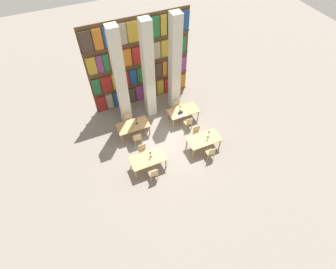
{
  "coord_description": "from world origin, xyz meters",
  "views": [
    {
      "loc": [
        -3.74,
        -8.66,
        11.67
      ],
      "look_at": [
        0.0,
        -0.12,
        0.67
      ],
      "focal_mm": 28.0,
      "sensor_mm": 36.0,
      "label": 1
    }
  ],
  "objects_px": {
    "desk_lamp_1": "(209,133)",
    "chair_6": "(188,122)",
    "pillar_left": "(120,80)",
    "reading_table_0": "(148,159)",
    "laptop": "(181,114)",
    "chair_7": "(177,106)",
    "chair_0": "(153,173)",
    "pillar_center": "(148,73)",
    "reading_table_3": "(183,111)",
    "chair_2": "(210,152)",
    "chair_4": "(137,138)",
    "reading_table_1": "(204,140)",
    "chair_5": "(129,120)",
    "pillar_right": "(175,66)",
    "desk_lamp_3": "(180,108)",
    "chair_1": "(143,151)",
    "reading_table_2": "(133,126)",
    "desk_lamp_0": "(150,154)",
    "chair_3": "(197,132)",
    "desk_lamp_2": "(136,120)"
  },
  "relations": [
    {
      "from": "desk_lamp_0",
      "to": "chair_4",
      "type": "height_order",
      "value": "desk_lamp_0"
    },
    {
      "from": "chair_6",
      "to": "chair_5",
      "type": "bearing_deg",
      "value": 153.05
    },
    {
      "from": "reading_table_3",
      "to": "pillar_right",
      "type": "bearing_deg",
      "value": 89.09
    },
    {
      "from": "desk_lamp_0",
      "to": "chair_7",
      "type": "height_order",
      "value": "desk_lamp_0"
    },
    {
      "from": "pillar_center",
      "to": "chair_5",
      "type": "distance_m",
      "value": 3.04
    },
    {
      "from": "reading_table_1",
      "to": "chair_5",
      "type": "distance_m",
      "value": 4.59
    },
    {
      "from": "chair_3",
      "to": "chair_6",
      "type": "relative_size",
      "value": 1.0
    },
    {
      "from": "pillar_right",
      "to": "laptop",
      "type": "height_order",
      "value": "pillar_right"
    },
    {
      "from": "chair_4",
      "to": "pillar_right",
      "type": "bearing_deg",
      "value": 32.68
    },
    {
      "from": "chair_0",
      "to": "chair_7",
      "type": "xyz_separation_m",
      "value": [
        3.14,
        3.92,
        0.0
      ]
    },
    {
      "from": "laptop",
      "to": "chair_7",
      "type": "bearing_deg",
      "value": 75.94
    },
    {
      "from": "reading_table_1",
      "to": "reading_table_3",
      "type": "relative_size",
      "value": 1.0
    },
    {
      "from": "chair_6",
      "to": "chair_1",
      "type": "bearing_deg",
      "value": -164.03
    },
    {
      "from": "chair_0",
      "to": "chair_1",
      "type": "height_order",
      "value": "same"
    },
    {
      "from": "pillar_center",
      "to": "reading_table_3",
      "type": "bearing_deg",
      "value": -41.08
    },
    {
      "from": "pillar_left",
      "to": "reading_table_0",
      "type": "distance_m",
      "value": 4.44
    },
    {
      "from": "pillar_right",
      "to": "reading_table_1",
      "type": "xyz_separation_m",
      "value": [
        0.06,
        -3.77,
        -2.34
      ]
    },
    {
      "from": "reading_table_2",
      "to": "desk_lamp_0",
      "type": "bearing_deg",
      "value": -87.21
    },
    {
      "from": "chair_1",
      "to": "chair_3",
      "type": "height_order",
      "value": "same"
    },
    {
      "from": "chair_2",
      "to": "chair_4",
      "type": "height_order",
      "value": "same"
    },
    {
      "from": "chair_0",
      "to": "desk_lamp_3",
      "type": "bearing_deg",
      "value": 47.17
    },
    {
      "from": "chair_6",
      "to": "laptop",
      "type": "relative_size",
      "value": 2.73
    },
    {
      "from": "desk_lamp_0",
      "to": "chair_4",
      "type": "relative_size",
      "value": 0.48
    },
    {
      "from": "desk_lamp_1",
      "to": "reading_table_0",
      "type": "bearing_deg",
      "value": -179.98
    },
    {
      "from": "chair_3",
      "to": "chair_4",
      "type": "xyz_separation_m",
      "value": [
        -3.24,
        0.98,
        0.0
      ]
    },
    {
      "from": "reading_table_1",
      "to": "reading_table_2",
      "type": "height_order",
      "value": "same"
    },
    {
      "from": "chair_0",
      "to": "desk_lamp_1",
      "type": "xyz_separation_m",
      "value": [
        3.5,
        0.76,
        0.61
      ]
    },
    {
      "from": "desk_lamp_1",
      "to": "desk_lamp_3",
      "type": "xyz_separation_m",
      "value": [
        -0.52,
        2.46,
        -0.08
      ]
    },
    {
      "from": "chair_3",
      "to": "chair_2",
      "type": "bearing_deg",
      "value": 90.0
    },
    {
      "from": "pillar_right",
      "to": "reading_table_3",
      "type": "distance_m",
      "value": 2.7
    },
    {
      "from": "desk_lamp_1",
      "to": "chair_6",
      "type": "bearing_deg",
      "value": 102.1
    },
    {
      "from": "pillar_center",
      "to": "chair_1",
      "type": "bearing_deg",
      "value": -118.18
    },
    {
      "from": "chair_0",
      "to": "chair_6",
      "type": "distance_m",
      "value": 3.96
    },
    {
      "from": "chair_7",
      "to": "chair_3",
      "type": "bearing_deg",
      "value": 92.7
    },
    {
      "from": "reading_table_2",
      "to": "desk_lamp_3",
      "type": "height_order",
      "value": "desk_lamp_3"
    },
    {
      "from": "reading_table_3",
      "to": "laptop",
      "type": "distance_m",
      "value": 0.42
    },
    {
      "from": "desk_lamp_2",
      "to": "desk_lamp_3",
      "type": "height_order",
      "value": "desk_lamp_2"
    },
    {
      "from": "pillar_right",
      "to": "reading_table_0",
      "type": "bearing_deg",
      "value": -130.15
    },
    {
      "from": "chair_1",
      "to": "chair_6",
      "type": "relative_size",
      "value": 1.0
    },
    {
      "from": "laptop",
      "to": "chair_5",
      "type": "bearing_deg",
      "value": 158.84
    },
    {
      "from": "desk_lamp_3",
      "to": "chair_1",
      "type": "bearing_deg",
      "value": -150.24
    },
    {
      "from": "desk_lamp_0",
      "to": "chair_6",
      "type": "distance_m",
      "value": 3.43
    },
    {
      "from": "chair_2",
      "to": "chair_6",
      "type": "relative_size",
      "value": 1.0
    },
    {
      "from": "pillar_right",
      "to": "chair_0",
      "type": "relative_size",
      "value": 6.88
    },
    {
      "from": "chair_5",
      "to": "chair_6",
      "type": "relative_size",
      "value": 1.0
    },
    {
      "from": "reading_table_2",
      "to": "chair_7",
      "type": "height_order",
      "value": "chair_7"
    },
    {
      "from": "reading_table_2",
      "to": "laptop",
      "type": "height_order",
      "value": "laptop"
    },
    {
      "from": "reading_table_0",
      "to": "chair_0",
      "type": "distance_m",
      "value": 0.78
    },
    {
      "from": "reading_table_0",
      "to": "chair_6",
      "type": "relative_size",
      "value": 2.07
    },
    {
      "from": "chair_3",
      "to": "pillar_left",
      "type": "bearing_deg",
      "value": -43.13
    }
  ]
}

